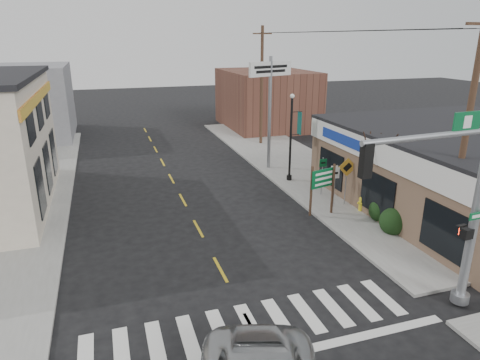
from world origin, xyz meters
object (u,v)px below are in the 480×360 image
object	(u,v)px
lamp_post	(292,131)
utility_pole_near	(466,136)
guide_sign	(323,183)
traffic_signal_pole	(459,197)
fire_hydrant	(361,203)
dance_center_sign	(270,86)
utility_pole_far	(262,85)
bare_tree	(380,140)

from	to	relation	value
lamp_post	utility_pole_near	bearing A→B (deg)	-81.30
guide_sign	lamp_post	world-z (taller)	lamp_post
traffic_signal_pole	fire_hydrant	bearing A→B (deg)	71.66
lamp_post	dance_center_sign	bearing A→B (deg)	91.66
traffic_signal_pole	guide_sign	bearing A→B (deg)	86.95
utility_pole_far	fire_hydrant	bearing A→B (deg)	-95.57
utility_pole_near	guide_sign	bearing A→B (deg)	120.04
guide_sign	utility_pole_near	xyz separation A→B (m)	(3.19, -5.14, 3.27)
fire_hydrant	bare_tree	distance (m)	3.60
traffic_signal_pole	dance_center_sign	distance (m)	16.96
utility_pole_far	utility_pole_near	bearing A→B (deg)	-92.54
lamp_post	traffic_signal_pole	bearing A→B (deg)	-96.67
guide_sign	utility_pole_far	size ratio (longest dim) A/B	0.28
guide_sign	dance_center_sign	world-z (taller)	dance_center_sign
utility_pole_near	traffic_signal_pole	bearing A→B (deg)	-136.41
dance_center_sign	bare_tree	bearing A→B (deg)	-98.68
dance_center_sign	bare_tree	world-z (taller)	dance_center_sign
guide_sign	bare_tree	xyz separation A→B (m)	(2.45, -0.90, 2.24)
fire_hydrant	dance_center_sign	bearing A→B (deg)	100.87
dance_center_sign	utility_pole_near	distance (m)	14.03
bare_tree	guide_sign	bearing A→B (deg)	159.85
dance_center_sign	bare_tree	size ratio (longest dim) A/B	1.49
guide_sign	bare_tree	distance (m)	3.44
fire_hydrant	utility_pole_near	bearing A→B (deg)	-78.65
lamp_post	utility_pole_far	size ratio (longest dim) A/B	0.57
guide_sign	utility_pole_near	world-z (taller)	utility_pole_near
lamp_post	guide_sign	bearing A→B (deg)	-101.93
guide_sign	dance_center_sign	size ratio (longest dim) A/B	0.35
lamp_post	utility_pole_near	xyz separation A→B (m)	(2.40, -10.76, 1.84)
traffic_signal_pole	bare_tree	distance (m)	7.73
lamp_post	bare_tree	size ratio (longest dim) A/B	1.08
lamp_post	bare_tree	distance (m)	6.77
lamp_post	dance_center_sign	world-z (taller)	dance_center_sign
fire_hydrant	bare_tree	world-z (taller)	bare_tree
dance_center_sign	guide_sign	bearing A→B (deg)	-113.59
traffic_signal_pole	utility_pole_near	xyz separation A→B (m)	(3.08, 3.12, 1.05)
fire_hydrant	utility_pole_far	distance (m)	16.31
utility_pole_far	bare_tree	bearing A→B (deg)	-94.65
guide_sign	fire_hydrant	distance (m)	2.55
fire_hydrant	lamp_post	size ratio (longest dim) A/B	0.14
lamp_post	utility_pole_near	size ratio (longest dim) A/B	0.56
traffic_signal_pole	utility_pole_far	distance (m)	23.90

